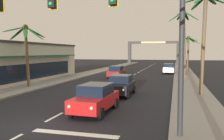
# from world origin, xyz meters

# --- Properties ---
(ground_plane) EXTENTS (220.00, 220.00, 0.00)m
(ground_plane) POSITION_xyz_m (0.00, 0.00, 0.00)
(ground_plane) COLOR black
(sidewalk_right) EXTENTS (3.20, 110.00, 0.14)m
(sidewalk_right) POSITION_xyz_m (7.80, 20.00, 0.07)
(sidewalk_right) COLOR gray
(sidewalk_right) RESTS_ON ground
(sidewalk_left) EXTENTS (3.20, 110.00, 0.14)m
(sidewalk_left) POSITION_xyz_m (-7.80, 20.00, 0.07)
(sidewalk_left) COLOR gray
(sidewalk_left) RESTS_ON ground
(lane_markings) EXTENTS (4.28, 88.75, 0.01)m
(lane_markings) POSITION_xyz_m (0.42, 20.36, 0.00)
(lane_markings) COLOR silver
(lane_markings) RESTS_ON ground
(traffic_signal_mast) EXTENTS (11.53, 0.41, 7.57)m
(traffic_signal_mast) POSITION_xyz_m (2.84, -0.10, 5.42)
(traffic_signal_mast) COLOR #2D2D33
(traffic_signal_mast) RESTS_ON ground
(sedan_lead_at_stop_bar) EXTENTS (2.09, 4.50, 1.68)m
(sedan_lead_at_stop_bar) POSITION_xyz_m (1.84, 3.35, 0.85)
(sedan_lead_at_stop_bar) COLOR red
(sedan_lead_at_stop_bar) RESTS_ON ground
(sedan_third_in_queue) EXTENTS (1.98, 4.47, 1.68)m
(sedan_third_in_queue) POSITION_xyz_m (2.04, 9.48, 0.85)
(sedan_third_in_queue) COLOR black
(sedan_third_in_queue) RESTS_ON ground
(sedan_oncoming_far) EXTENTS (1.97, 4.46, 1.68)m
(sedan_oncoming_far) POSITION_xyz_m (-1.64, 23.10, 0.85)
(sedan_oncoming_far) COLOR maroon
(sedan_oncoming_far) RESTS_ON ground
(sedan_parked_nearest_kerb) EXTENTS (2.00, 4.47, 1.68)m
(sedan_parked_nearest_kerb) POSITION_xyz_m (5.26, 32.02, 0.85)
(sedan_parked_nearest_kerb) COLOR silver
(sedan_parked_nearest_kerb) RESTS_ON ground
(palm_left_second) EXTENTS (4.08, 4.11, 6.37)m
(palm_left_second) POSITION_xyz_m (-8.18, 11.45, 4.77)
(palm_left_second) COLOR brown
(palm_left_second) RESTS_ON ground
(palm_right_second) EXTENTS (3.47, 3.20, 8.31)m
(palm_right_second) POSITION_xyz_m (8.61, 10.70, 6.04)
(palm_right_second) COLOR brown
(palm_right_second) RESTS_ON ground
(palm_right_third) EXTENTS (4.00, 4.22, 9.25)m
(palm_right_third) POSITION_xyz_m (7.44, 24.22, 6.52)
(palm_right_third) COLOR brown
(palm_right_third) RESTS_ON ground
(palm_right_farthest) EXTENTS (4.13, 4.44, 6.66)m
(palm_right_farthest) POSITION_xyz_m (8.62, 37.75, 4.83)
(palm_right_farthest) COLOR brown
(palm_right_farthest) RESTS_ON ground
(town_gateway_arch) EXTENTS (14.84, 0.90, 6.82)m
(town_gateway_arch) POSITION_xyz_m (0.00, 61.89, 4.41)
(town_gateway_arch) COLOR #423D38
(town_gateway_arch) RESTS_ON ground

